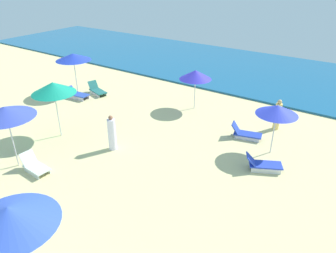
{
  "coord_description": "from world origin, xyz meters",
  "views": [
    {
      "loc": [
        5.84,
        -0.09,
        7.7
      ],
      "look_at": [
        -1.33,
        10.29,
        1.27
      ],
      "focal_mm": 34.32,
      "sensor_mm": 36.0,
      "label": 1
    }
  ],
  "objects_px": {
    "umbrella_7": "(73,57)",
    "lounge_chair_7_1": "(77,94)",
    "lounge_chair_7_0": "(97,90)",
    "umbrella_6": "(277,110)",
    "lounge_chair_6_1": "(245,133)",
    "umbrella_0": "(5,112)",
    "lounge_chair_0_0": "(35,166)",
    "umbrella_3": "(53,88)",
    "lounge_chair_6_0": "(263,164)",
    "beachgoer_3": "(112,134)",
    "beachgoer_2": "(277,115)",
    "umbrella_5": "(195,75)",
    "umbrella_1": "(9,216)"
  },
  "relations": [
    {
      "from": "umbrella_6",
      "to": "lounge_chair_7_0",
      "type": "bearing_deg",
      "value": 176.32
    },
    {
      "from": "lounge_chair_0_0",
      "to": "beachgoer_2",
      "type": "distance_m",
      "value": 11.75
    },
    {
      "from": "lounge_chair_0_0",
      "to": "lounge_chair_6_0",
      "type": "bearing_deg",
      "value": -51.95
    },
    {
      "from": "umbrella_6",
      "to": "lounge_chair_7_1",
      "type": "height_order",
      "value": "umbrella_6"
    },
    {
      "from": "umbrella_0",
      "to": "lounge_chair_0_0",
      "type": "xyz_separation_m",
      "value": [
        0.97,
        0.15,
        -2.25
      ]
    },
    {
      "from": "umbrella_6",
      "to": "lounge_chair_7_1",
      "type": "xyz_separation_m",
      "value": [
        -12.37,
        -0.51,
        -1.85
      ]
    },
    {
      "from": "lounge_chair_6_0",
      "to": "lounge_chair_7_1",
      "type": "distance_m",
      "value": 12.6
    },
    {
      "from": "umbrella_6",
      "to": "lounge_chair_7_0",
      "type": "height_order",
      "value": "umbrella_6"
    },
    {
      "from": "umbrella_3",
      "to": "umbrella_7",
      "type": "distance_m",
      "value": 5.93
    },
    {
      "from": "lounge_chair_6_0",
      "to": "beachgoer_2",
      "type": "relative_size",
      "value": 0.97
    },
    {
      "from": "umbrella_5",
      "to": "lounge_chair_7_0",
      "type": "distance_m",
      "value": 6.91
    },
    {
      "from": "lounge_chair_0_0",
      "to": "lounge_chair_7_1",
      "type": "distance_m",
      "value": 8.11
    },
    {
      "from": "umbrella_1",
      "to": "lounge_chair_7_0",
      "type": "bearing_deg",
      "value": 128.73
    },
    {
      "from": "umbrella_1",
      "to": "umbrella_5",
      "type": "height_order",
      "value": "umbrella_1"
    },
    {
      "from": "umbrella_1",
      "to": "beachgoer_3",
      "type": "relative_size",
      "value": 1.62
    },
    {
      "from": "umbrella_3",
      "to": "beachgoer_2",
      "type": "bearing_deg",
      "value": 38.45
    },
    {
      "from": "lounge_chair_7_1",
      "to": "beachgoer_2",
      "type": "relative_size",
      "value": 0.97
    },
    {
      "from": "umbrella_6",
      "to": "lounge_chair_6_1",
      "type": "xyz_separation_m",
      "value": [
        -1.5,
        0.64,
        -1.87
      ]
    },
    {
      "from": "umbrella_0",
      "to": "umbrella_5",
      "type": "height_order",
      "value": "umbrella_0"
    },
    {
      "from": "umbrella_3",
      "to": "lounge_chair_7_1",
      "type": "xyz_separation_m",
      "value": [
        -3.21,
        3.85,
        -2.26
      ]
    },
    {
      "from": "umbrella_5",
      "to": "lounge_chair_7_1",
      "type": "distance_m",
      "value": 7.74
    },
    {
      "from": "umbrella_3",
      "to": "umbrella_7",
      "type": "xyz_separation_m",
      "value": [
        -3.88,
        4.49,
        -0.1
      ]
    },
    {
      "from": "umbrella_5",
      "to": "lounge_chair_7_0",
      "type": "bearing_deg",
      "value": -166.08
    },
    {
      "from": "lounge_chair_0_0",
      "to": "umbrella_7",
      "type": "height_order",
      "value": "umbrella_7"
    },
    {
      "from": "lounge_chair_6_1",
      "to": "lounge_chair_7_0",
      "type": "distance_m",
      "value": 10.39
    },
    {
      "from": "umbrella_7",
      "to": "beachgoer_3",
      "type": "distance_m",
      "value": 8.15
    },
    {
      "from": "umbrella_5",
      "to": "beachgoer_3",
      "type": "distance_m",
      "value": 6.39
    },
    {
      "from": "umbrella_6",
      "to": "lounge_chair_6_1",
      "type": "relative_size",
      "value": 1.49
    },
    {
      "from": "umbrella_0",
      "to": "lounge_chair_6_1",
      "type": "bearing_deg",
      "value": 48.13
    },
    {
      "from": "umbrella_3",
      "to": "umbrella_5",
      "type": "distance_m",
      "value": 7.72
    },
    {
      "from": "beachgoer_2",
      "to": "lounge_chair_7_1",
      "type": "bearing_deg",
      "value": -118.39
    },
    {
      "from": "umbrella_3",
      "to": "lounge_chair_6_1",
      "type": "bearing_deg",
      "value": 33.14
    },
    {
      "from": "beachgoer_3",
      "to": "umbrella_6",
      "type": "bearing_deg",
      "value": -115.78
    },
    {
      "from": "lounge_chair_7_1",
      "to": "lounge_chair_7_0",
      "type": "bearing_deg",
      "value": -27.24
    },
    {
      "from": "beachgoer_3",
      "to": "lounge_chair_6_1",
      "type": "bearing_deg",
      "value": -103.76
    },
    {
      "from": "lounge_chair_6_1",
      "to": "beachgoer_3",
      "type": "distance_m",
      "value": 6.46
    },
    {
      "from": "lounge_chair_6_0",
      "to": "lounge_chair_7_1",
      "type": "bearing_deg",
      "value": 57.94
    },
    {
      "from": "umbrella_0",
      "to": "umbrella_6",
      "type": "bearing_deg",
      "value": 40.13
    },
    {
      "from": "beachgoer_3",
      "to": "lounge_chair_0_0",
      "type": "bearing_deg",
      "value": 98.17
    },
    {
      "from": "umbrella_7",
      "to": "lounge_chair_7_1",
      "type": "xyz_separation_m",
      "value": [
        0.67,
        -0.63,
        -2.16
      ]
    },
    {
      "from": "lounge_chair_0_0",
      "to": "umbrella_5",
      "type": "height_order",
      "value": "umbrella_5"
    },
    {
      "from": "lounge_chair_0_0",
      "to": "beachgoer_3",
      "type": "xyz_separation_m",
      "value": [
        1.39,
        3.15,
        0.53
      ]
    },
    {
      "from": "lounge_chair_6_0",
      "to": "umbrella_7",
      "type": "bearing_deg",
      "value": 55.46
    },
    {
      "from": "umbrella_6",
      "to": "lounge_chair_6_1",
      "type": "height_order",
      "value": "umbrella_6"
    },
    {
      "from": "umbrella_5",
      "to": "umbrella_6",
      "type": "xyz_separation_m",
      "value": [
        5.41,
        -2.37,
        0.05
      ]
    },
    {
      "from": "lounge_chair_6_0",
      "to": "umbrella_0",
      "type": "bearing_deg",
      "value": 95.55
    },
    {
      "from": "umbrella_6",
      "to": "umbrella_7",
      "type": "bearing_deg",
      "value": 179.46
    },
    {
      "from": "umbrella_5",
      "to": "lounge_chair_7_0",
      "type": "height_order",
      "value": "umbrella_5"
    },
    {
      "from": "umbrella_1",
      "to": "lounge_chair_6_0",
      "type": "distance_m",
      "value": 9.64
    },
    {
      "from": "beachgoer_2",
      "to": "umbrella_5",
      "type": "bearing_deg",
      "value": -131.39
    }
  ]
}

